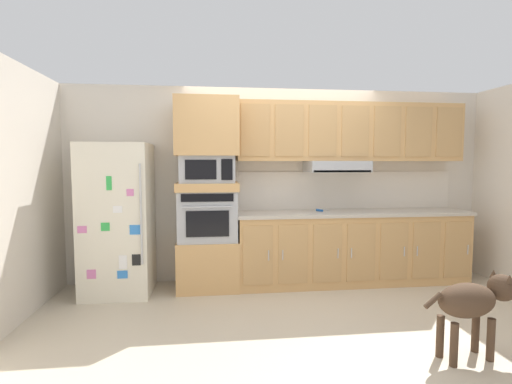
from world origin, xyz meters
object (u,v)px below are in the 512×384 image
Objects in this scene: screwdriver at (320,210)px; dog at (475,301)px; built_in_oven at (208,215)px; microwave at (207,169)px; refrigerator at (118,219)px.

screwdriver is 0.19× the size of dog.
microwave reaches higher than built_in_oven.
microwave is 1.52m from screwdriver.
built_in_oven is 4.21× the size of screwdriver.
microwave is at bearing 129.42° from dog.
microwave is 3.03m from dog.
microwave reaches higher than screwdriver.
screwdriver is at bearing 1.69° from microwave.
screwdriver is (2.47, 0.11, 0.05)m from refrigerator.
refrigerator is at bearing -176.28° from built_in_oven.
refrigerator is 2.47m from screwdriver.
refrigerator is 2.51× the size of built_in_oven.
built_in_oven is at bearing 179.23° from microwave.
refrigerator is at bearing -177.45° from screwdriver.
built_in_oven is at bearing 3.72° from refrigerator.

